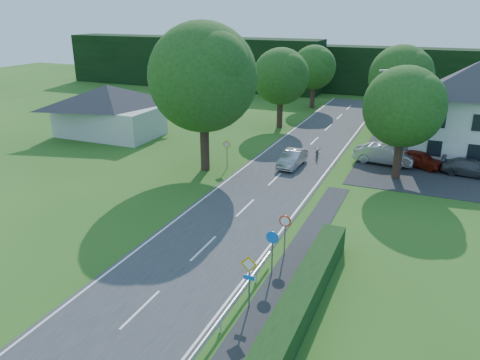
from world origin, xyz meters
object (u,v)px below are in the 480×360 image
at_px(streetlight, 399,116).
at_px(moving_car, 292,158).
at_px(parked_car_grey, 471,168).
at_px(parasol, 448,147).
at_px(parked_car_red, 419,159).
at_px(parked_car_silver_a, 384,154).
at_px(motorcycle, 317,152).

xyz_separation_m(streetlight, moving_car, (-7.76, -2.50, -3.74)).
height_order(parked_car_grey, parasol, parasol).
distance_m(moving_car, parked_car_red, 10.48).
relative_size(moving_car, parked_car_silver_a, 0.84).
bearing_deg(moving_car, parked_car_grey, 15.15).
distance_m(streetlight, motorcycle, 7.52).
xyz_separation_m(motorcycle, parasol, (10.46, 4.47, 0.48)).
bearing_deg(motorcycle, parked_car_silver_a, -8.39).
height_order(moving_car, parasol, parasol).
relative_size(streetlight, moving_car, 1.94).
bearing_deg(motorcycle, parasol, 8.06).
relative_size(streetlight, parked_car_red, 2.02).
bearing_deg(streetlight, moving_car, -162.15).
bearing_deg(parked_car_silver_a, parked_car_grey, -88.27).
bearing_deg(parasol, streetlight, -129.05).
distance_m(motorcycle, parked_car_grey, 12.19).
height_order(streetlight, parked_car_grey, streetlight).
xyz_separation_m(streetlight, parked_car_silver_a, (-0.88, 1.18, -3.62)).
bearing_deg(parasol, parked_car_grey, -67.90).
height_order(motorcycle, parked_car_silver_a, parked_car_silver_a).
bearing_deg(streetlight, motorcycle, 175.29).
xyz_separation_m(moving_car, motorcycle, (1.35, 3.03, -0.16)).
bearing_deg(motorcycle, streetlight, -19.79).
xyz_separation_m(streetlight, parked_car_grey, (5.78, 0.76, -3.78)).
distance_m(motorcycle, parked_car_red, 8.39).
bearing_deg(motorcycle, parked_car_grey, -14.00).
xyz_separation_m(moving_car, parasol, (11.82, 7.50, 0.32)).
relative_size(motorcycle, parked_car_silver_a, 0.40).
bearing_deg(moving_car, streetlight, 19.48).
relative_size(motorcycle, parked_car_grey, 0.45).
distance_m(parked_car_red, parked_car_silver_a, 2.83).
xyz_separation_m(moving_car, parked_car_grey, (13.54, 3.26, -0.04)).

